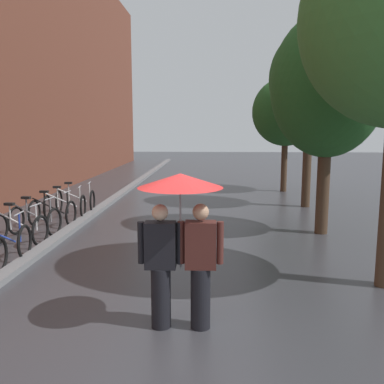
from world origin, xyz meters
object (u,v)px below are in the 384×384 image
at_px(street_tree_1, 328,86).
at_px(parked_bicycle_6, 76,201).
at_px(parked_bicycle_3, 35,220).
at_px(parked_bicycle_4, 52,212).
at_px(parked_bicycle_2, 19,229).
at_px(street_tree_2, 310,80).
at_px(parked_bicycle_5, 65,206).
at_px(street_tree_3, 286,112).
at_px(couple_under_umbrella, 180,227).

xyz_separation_m(street_tree_1, parked_bicycle_6, (-6.96, 2.17, -3.22)).
distance_m(parked_bicycle_3, parked_bicycle_4, 0.98).
bearing_deg(parked_bicycle_2, street_tree_2, 34.10).
distance_m(parked_bicycle_4, parked_bicycle_6, 1.79).
xyz_separation_m(parked_bicycle_2, parked_bicycle_5, (0.06, 2.74, 0.00)).
xyz_separation_m(parked_bicycle_3, parked_bicycle_6, (0.09, 2.77, 0.00)).
bearing_deg(street_tree_2, parked_bicycle_5, -162.82).
relative_size(street_tree_1, parked_bicycle_5, 4.63).
bearing_deg(street_tree_2, parked_bicycle_3, -150.75).
relative_size(street_tree_2, parked_bicycle_3, 4.93).
distance_m(parked_bicycle_2, parked_bicycle_3, 0.86).
relative_size(street_tree_1, parked_bicycle_6, 4.65).
xyz_separation_m(street_tree_3, parked_bicycle_4, (-7.17, -6.56, -2.85)).
bearing_deg(parked_bicycle_2, street_tree_1, 11.69).
bearing_deg(couple_under_umbrella, street_tree_1, 58.93).
bearing_deg(parked_bicycle_3, street_tree_2, 29.25).
bearing_deg(parked_bicycle_2, parked_bicycle_4, 88.75).
height_order(parked_bicycle_4, parked_bicycle_6, same).
bearing_deg(parked_bicycle_5, parked_bicycle_3, -92.23).
relative_size(street_tree_3, parked_bicycle_6, 4.01).
bearing_deg(street_tree_1, street_tree_3, 88.58).
bearing_deg(couple_under_umbrella, street_tree_3, 74.84).
distance_m(street_tree_2, parked_bicycle_2, 9.69).
distance_m(parked_bicycle_5, couple_under_umbrella, 7.57).
distance_m(street_tree_1, parked_bicycle_2, 7.88).
relative_size(street_tree_2, couple_under_umbrella, 2.80).
height_order(street_tree_2, street_tree_3, street_tree_2).
height_order(parked_bicycle_3, couple_under_umbrella, couple_under_umbrella).
bearing_deg(street_tree_3, parked_bicycle_6, -146.24).
bearing_deg(street_tree_2, parked_bicycle_2, -145.90).
height_order(parked_bicycle_2, parked_bicycle_6, same).
bearing_deg(street_tree_1, couple_under_umbrella, -121.07).
relative_size(street_tree_2, parked_bicycle_4, 5.18).
height_order(street_tree_2, parked_bicycle_2, street_tree_2).
bearing_deg(parked_bicycle_3, parked_bicycle_4, 86.77).
relative_size(parked_bicycle_3, couple_under_umbrella, 0.57).
distance_m(street_tree_3, parked_bicycle_6, 9.04).
xyz_separation_m(street_tree_2, parked_bicycle_5, (-7.34, -2.27, -3.75)).
bearing_deg(parked_bicycle_6, parked_bicycle_2, -91.18).
bearing_deg(parked_bicycle_3, parked_bicycle_5, 87.77).
bearing_deg(parked_bicycle_6, parked_bicycle_4, -91.10).
xyz_separation_m(parked_bicycle_3, couple_under_umbrella, (3.95, -4.55, 0.98)).
distance_m(parked_bicycle_2, parked_bicycle_5, 2.74).
distance_m(street_tree_3, parked_bicycle_3, 10.82).
distance_m(street_tree_1, street_tree_2, 3.61).
xyz_separation_m(parked_bicycle_4, couple_under_umbrella, (3.90, -5.53, 0.98)).
relative_size(parked_bicycle_2, parked_bicycle_5, 1.00).
bearing_deg(street_tree_3, street_tree_1, -91.42).
distance_m(street_tree_2, couple_under_umbrella, 9.76).
bearing_deg(street_tree_1, parked_bicycle_4, 176.89).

